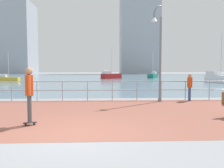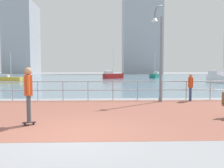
{
  "view_description": "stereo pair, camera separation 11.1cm",
  "coord_description": "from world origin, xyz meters",
  "px_view_note": "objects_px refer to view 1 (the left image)",
  "views": [
    {
      "loc": [
        0.83,
        -5.88,
        1.73
      ],
      "look_at": [
        1.27,
        3.96,
        1.1
      ],
      "focal_mm": 35.6,
      "sensor_mm": 36.0,
      "label": 1
    },
    {
      "loc": [
        0.95,
        -5.88,
        1.73
      ],
      "look_at": [
        1.27,
        3.96,
        1.1
      ],
      "focal_mm": 35.6,
      "sensor_mm": 36.0,
      "label": 2
    }
  ],
  "objects_px": {
    "sailboat_navy": "(111,76)",
    "sailboat_blue": "(153,75)",
    "lamppost": "(158,49)",
    "bystander": "(190,85)",
    "sailboat_red": "(8,79)",
    "skateboarder": "(29,90)",
    "sailboat_teal": "(220,78)"
  },
  "relations": [
    {
      "from": "sailboat_navy",
      "to": "sailboat_blue",
      "type": "bearing_deg",
      "value": 17.83
    },
    {
      "from": "lamppost",
      "to": "bystander",
      "type": "bearing_deg",
      "value": 10.55
    },
    {
      "from": "lamppost",
      "to": "sailboat_blue",
      "type": "bearing_deg",
      "value": 77.46
    },
    {
      "from": "sailboat_navy",
      "to": "sailboat_red",
      "type": "distance_m",
      "value": 18.97
    },
    {
      "from": "bystander",
      "to": "sailboat_blue",
      "type": "xyz_separation_m",
      "value": [
        5.99,
        35.04,
        -0.34
      ]
    },
    {
      "from": "bystander",
      "to": "sailboat_red",
      "type": "xyz_separation_m",
      "value": [
        -18.86,
        21.44,
        -0.48
      ]
    },
    {
      "from": "skateboarder",
      "to": "sailboat_navy",
      "type": "relative_size",
      "value": 0.29
    },
    {
      "from": "sailboat_navy",
      "to": "skateboarder",
      "type": "bearing_deg",
      "value": -96.07
    },
    {
      "from": "skateboarder",
      "to": "bystander",
      "type": "bearing_deg",
      "value": 36.03
    },
    {
      "from": "bystander",
      "to": "lamppost",
      "type": "bearing_deg",
      "value": -169.45
    },
    {
      "from": "sailboat_teal",
      "to": "sailboat_blue",
      "type": "distance_m",
      "value": 18.97
    },
    {
      "from": "sailboat_blue",
      "to": "sailboat_red",
      "type": "relative_size",
      "value": 1.32
    },
    {
      "from": "sailboat_teal",
      "to": "lamppost",
      "type": "bearing_deg",
      "value": -126.53
    },
    {
      "from": "sailboat_teal",
      "to": "sailboat_red",
      "type": "height_order",
      "value": "sailboat_teal"
    },
    {
      "from": "sailboat_teal",
      "to": "sailboat_navy",
      "type": "distance_m",
      "value": 20.76
    },
    {
      "from": "sailboat_teal",
      "to": "sailboat_blue",
      "type": "xyz_separation_m",
      "value": [
        -4.74,
        18.37,
        -0.09
      ]
    },
    {
      "from": "sailboat_teal",
      "to": "sailboat_navy",
      "type": "xyz_separation_m",
      "value": [
        -13.9,
        15.43,
        -0.03
      ]
    },
    {
      "from": "skateboarder",
      "to": "bystander",
      "type": "xyz_separation_m",
      "value": [
        7.13,
        5.19,
        -0.21
      ]
    },
    {
      "from": "lamppost",
      "to": "sailboat_blue",
      "type": "distance_m",
      "value": 36.33
    },
    {
      "from": "lamppost",
      "to": "sailboat_red",
      "type": "distance_m",
      "value": 27.74
    },
    {
      "from": "lamppost",
      "to": "sailboat_blue",
      "type": "xyz_separation_m",
      "value": [
        7.87,
        35.39,
        -2.3
      ]
    },
    {
      "from": "skateboarder",
      "to": "sailboat_blue",
      "type": "distance_m",
      "value": 42.32
    },
    {
      "from": "sailboat_navy",
      "to": "lamppost",
      "type": "bearing_deg",
      "value": -87.73
    },
    {
      "from": "sailboat_navy",
      "to": "sailboat_teal",
      "type": "bearing_deg",
      "value": -47.98
    },
    {
      "from": "sailboat_navy",
      "to": "sailboat_blue",
      "type": "height_order",
      "value": "sailboat_navy"
    },
    {
      "from": "sailboat_navy",
      "to": "sailboat_red",
      "type": "height_order",
      "value": "sailboat_navy"
    },
    {
      "from": "sailboat_navy",
      "to": "sailboat_blue",
      "type": "distance_m",
      "value": 9.62
    },
    {
      "from": "sailboat_teal",
      "to": "sailboat_navy",
      "type": "relative_size",
      "value": 1.05
    },
    {
      "from": "skateboarder",
      "to": "sailboat_navy",
      "type": "xyz_separation_m",
      "value": [
        3.97,
        37.29,
        -0.49
      ]
    },
    {
      "from": "skateboarder",
      "to": "sailboat_blue",
      "type": "relative_size",
      "value": 0.32
    },
    {
      "from": "sailboat_blue",
      "to": "sailboat_teal",
      "type": "bearing_deg",
      "value": -75.53
    },
    {
      "from": "lamppost",
      "to": "skateboarder",
      "type": "relative_size",
      "value": 2.84
    }
  ]
}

